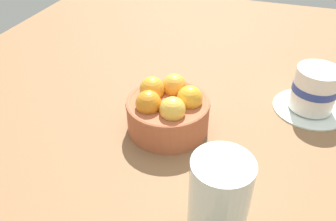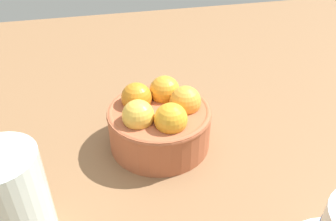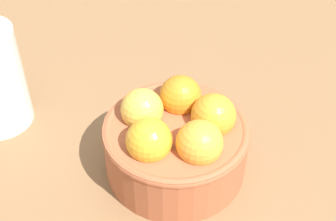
% 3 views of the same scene
% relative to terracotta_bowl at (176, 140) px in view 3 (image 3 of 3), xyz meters
% --- Properties ---
extents(ground_plane, '(1.45, 1.10, 0.04)m').
position_rel_terracotta_bowl_xyz_m(ground_plane, '(-0.00, -0.00, -0.06)').
color(ground_plane, brown).
extents(terracotta_bowl, '(0.14, 0.14, 0.09)m').
position_rel_terracotta_bowl_xyz_m(terracotta_bowl, '(0.00, 0.00, 0.00)').
color(terracotta_bowl, '#AD5938').
rests_on(terracotta_bowl, ground_plane).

